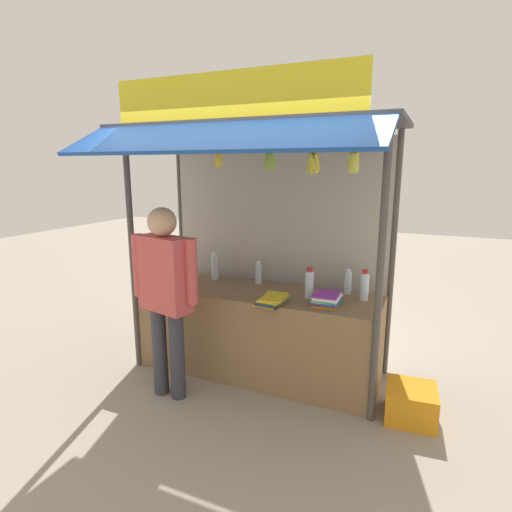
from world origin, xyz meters
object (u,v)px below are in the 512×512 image
(banana_bunch_rightmost, at_px, (353,162))
(banana_bunch_inner_left, at_px, (270,161))
(water_bottle_front_right, at_px, (348,282))
(water_bottle_back_right, at_px, (190,268))
(water_bottle_center, at_px, (215,267))
(banana_bunch_inner_right, at_px, (218,160))
(banana_bunch_leftmost, at_px, (313,163))
(water_bottle_rear_center, at_px, (364,286))
(magazine_stack_far_right, at_px, (273,300))
(water_bottle_front_left, at_px, (309,284))
(plastic_crate, at_px, (411,403))
(water_bottle_right, at_px, (259,273))
(magazine_stack_mid_left, at_px, (327,299))
(vendor_person, at_px, (165,286))

(banana_bunch_rightmost, xyz_separation_m, banana_bunch_inner_left, (-0.65, -0.00, 0.01))
(water_bottle_front_right, bearing_deg, water_bottle_back_right, -171.20)
(water_bottle_back_right, bearing_deg, water_bottle_center, 47.73)
(banana_bunch_inner_right, bearing_deg, banana_bunch_leftmost, 0.01)
(water_bottle_rear_center, height_order, magazine_stack_far_right, water_bottle_rear_center)
(water_bottle_front_left, height_order, water_bottle_center, water_bottle_center)
(water_bottle_rear_center, xyz_separation_m, plastic_crate, (0.48, -0.36, -0.85))
(magazine_stack_far_right, height_order, banana_bunch_leftmost, banana_bunch_leftmost)
(magazine_stack_far_right, height_order, banana_bunch_inner_left, banana_bunch_inner_left)
(magazine_stack_far_right, bearing_deg, banana_bunch_rightmost, -13.62)
(water_bottle_rear_center, bearing_deg, banana_bunch_inner_left, -138.38)
(banana_bunch_inner_left, bearing_deg, water_bottle_front_right, 55.02)
(water_bottle_back_right, height_order, banana_bunch_leftmost, banana_bunch_leftmost)
(water_bottle_rear_center, height_order, banana_bunch_rightmost, banana_bunch_rightmost)
(banana_bunch_leftmost, bearing_deg, water_bottle_right, 136.70)
(banana_bunch_leftmost, xyz_separation_m, banana_bunch_inner_left, (-0.35, -0.00, 0.02))
(water_bottle_rear_center, height_order, magazine_stack_mid_left, water_bottle_rear_center)
(magazine_stack_mid_left, bearing_deg, water_bottle_right, 155.49)
(water_bottle_center, bearing_deg, water_bottle_front_right, 1.85)
(water_bottle_back_right, distance_m, vendor_person, 0.77)
(banana_bunch_rightmost, bearing_deg, vendor_person, -170.35)
(water_bottle_front_right, height_order, banana_bunch_inner_left, banana_bunch_inner_left)
(water_bottle_front_right, distance_m, magazine_stack_far_right, 0.78)
(banana_bunch_leftmost, distance_m, vendor_person, 1.61)
(plastic_crate, bearing_deg, water_bottle_right, 163.46)
(water_bottle_rear_center, distance_m, banana_bunch_inner_left, 1.43)
(banana_bunch_leftmost, height_order, banana_bunch_inner_left, same)
(water_bottle_center, distance_m, vendor_person, 0.94)
(water_bottle_rear_center, bearing_deg, banana_bunch_leftmost, -118.72)
(magazine_stack_mid_left, xyz_separation_m, magazine_stack_far_right, (-0.44, -0.18, -0.01))
(water_bottle_front_left, height_order, water_bottle_front_right, water_bottle_front_left)
(water_bottle_center, height_order, vendor_person, vendor_person)
(magazine_stack_mid_left, bearing_deg, banana_bunch_inner_left, -140.20)
(water_bottle_back_right, xyz_separation_m, banana_bunch_leftmost, (1.44, -0.48, 1.06))
(plastic_crate, bearing_deg, magazine_stack_mid_left, 172.89)
(banana_bunch_inner_right, distance_m, vendor_person, 1.16)
(water_bottle_center, bearing_deg, water_bottle_right, 3.62)
(banana_bunch_inner_left, xyz_separation_m, plastic_crate, (1.16, 0.25, -1.94))
(water_bottle_front_right, relative_size, plastic_crate, 0.63)
(water_bottle_front_right, xyz_separation_m, banana_bunch_leftmost, (-0.16, -0.73, 1.09))
(water_bottle_front_right, xyz_separation_m, vendor_person, (-1.37, -0.98, 0.06))
(water_bottle_rear_center, relative_size, banana_bunch_inner_right, 1.14)
(plastic_crate, bearing_deg, banana_bunch_inner_right, -171.31)
(magazine_stack_mid_left, xyz_separation_m, banana_bunch_inner_left, (-0.41, -0.34, 1.18))
(plastic_crate, bearing_deg, vendor_person, -166.03)
(water_bottle_right, bearing_deg, banana_bunch_inner_left, -60.33)
(banana_bunch_leftmost, relative_size, banana_bunch_inner_left, 1.10)
(magazine_stack_far_right, relative_size, banana_bunch_leftmost, 1.11)
(water_bottle_front_left, distance_m, vendor_person, 1.29)
(water_bottle_front_left, relative_size, banana_bunch_rightmost, 1.00)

